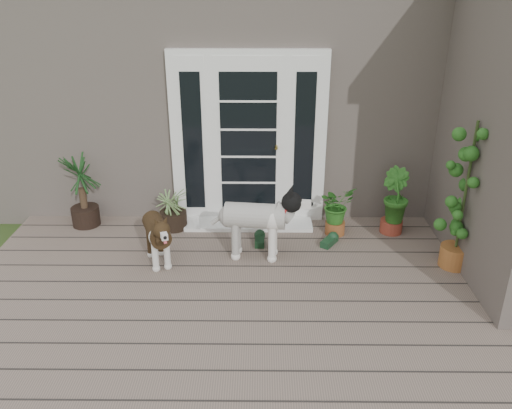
{
  "coord_description": "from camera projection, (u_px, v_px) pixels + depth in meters",
  "views": [
    {
      "loc": [
        -0.05,
        -3.58,
        3.09
      ],
      "look_at": [
        -0.1,
        1.75,
        0.7
      ],
      "focal_mm": 36.75,
      "sensor_mm": 36.0,
      "label": 1
    }
  ],
  "objects": [
    {
      "name": "herb_a",
      "position": [
        336.0,
        214.0,
        6.35
      ],
      "size": [
        0.58,
        0.58,
        0.54
      ],
      "primitive_type": "imported",
      "rotation": [
        0.0,
        0.0,
        0.56
      ],
      "color": "#18551B",
      "rests_on": "deck"
    },
    {
      "name": "deck",
      "position": [
        265.0,
        327.0,
        4.87
      ],
      "size": [
        6.2,
        4.6,
        0.12
      ],
      "primitive_type": "cube",
      "color": "#6B5B4C",
      "rests_on": "ground"
    },
    {
      "name": "herb_c",
      "position": [
        452.0,
        203.0,
        6.52
      ],
      "size": [
        0.42,
        0.42,
        0.63
      ],
      "primitive_type": "imported",
      "rotation": [
        0.0,
        0.0,
        4.77
      ],
      "color": "#18551C",
      "rests_on": "deck"
    },
    {
      "name": "door_unit",
      "position": [
        249.0,
        139.0,
        6.41
      ],
      "size": [
        1.9,
        0.14,
        2.15
      ],
      "primitive_type": "cube",
      "color": "white",
      "rests_on": "deck"
    },
    {
      "name": "spider_plant",
      "position": [
        173.0,
        206.0,
        6.48
      ],
      "size": [
        0.69,
        0.69,
        0.59
      ],
      "primitive_type": null,
      "rotation": [
        0.0,
        0.0,
        0.27
      ],
      "color": "#748D57",
      "rests_on": "deck"
    },
    {
      "name": "house_main",
      "position": [
        264.0,
        79.0,
        8.13
      ],
      "size": [
        7.4,
        4.0,
        3.1
      ],
      "primitive_type": "cube",
      "color": "#665E54",
      "rests_on": "ground"
    },
    {
      "name": "herb_b",
      "position": [
        393.0,
        210.0,
        6.38
      ],
      "size": [
        0.53,
        0.53,
        0.6
      ],
      "primitive_type": "imported",
      "rotation": [
        0.0,
        0.0,
        1.98
      ],
      "color": "#1C6320",
      "rests_on": "deck"
    },
    {
      "name": "clog_right",
      "position": [
        329.0,
        240.0,
        6.19
      ],
      "size": [
        0.3,
        0.35,
        0.1
      ],
      "primitive_type": null,
      "rotation": [
        0.0,
        0.0,
        -0.59
      ],
      "color": "#163820",
      "rests_on": "deck"
    },
    {
      "name": "sapling",
      "position": [
        465.0,
        195.0,
        5.41
      ],
      "size": [
        0.53,
        0.53,
        1.69
      ],
      "primitive_type": null,
      "rotation": [
        0.0,
        0.0,
        -0.07
      ],
      "color": "#265217",
      "rests_on": "deck"
    },
    {
      "name": "white_dog",
      "position": [
        255.0,
        227.0,
        5.79
      ],
      "size": [
        0.93,
        0.48,
        0.75
      ],
      "primitive_type": null,
      "rotation": [
        0.0,
        0.0,
        -1.68
      ],
      "color": "silver",
      "rests_on": "deck"
    },
    {
      "name": "brindle_dog",
      "position": [
        157.0,
        239.0,
        5.7
      ],
      "size": [
        0.55,
        0.78,
        0.6
      ],
      "primitive_type": null,
      "rotation": [
        0.0,
        0.0,
        3.52
      ],
      "color": "#3E2A16",
      "rests_on": "deck"
    },
    {
      "name": "yucca",
      "position": [
        82.0,
        190.0,
        6.49
      ],
      "size": [
        0.86,
        0.86,
        0.95
      ],
      "primitive_type": null,
      "rotation": [
        0.0,
        0.0,
        0.41
      ],
      "color": "black",
      "rests_on": "deck"
    },
    {
      "name": "clog_left",
      "position": [
        260.0,
        239.0,
        6.21
      ],
      "size": [
        0.16,
        0.34,
        0.1
      ],
      "primitive_type": null,
      "rotation": [
        0.0,
        0.0,
        -0.01
      ],
      "color": "black",
      "rests_on": "deck"
    },
    {
      "name": "door_step",
      "position": [
        249.0,
        223.0,
        6.66
      ],
      "size": [
        1.6,
        0.4,
        0.05
      ],
      "primitive_type": "cube",
      "color": "white",
      "rests_on": "deck"
    }
  ]
}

